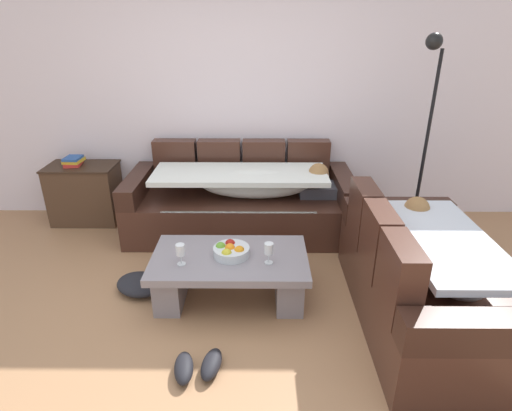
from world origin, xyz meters
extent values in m
plane|color=#AC7B53|center=(0.00, 0.00, 0.00)|extent=(14.00, 14.00, 0.00)
cube|color=white|center=(0.00, 2.15, 1.35)|extent=(9.00, 0.10, 2.70)
cube|color=#45261C|center=(0.09, 1.60, 0.21)|extent=(2.27, 0.92, 0.42)
cube|color=#45261C|center=(-0.62, 1.98, 0.65)|extent=(0.45, 0.16, 0.46)
cube|color=#45261C|center=(-0.15, 1.98, 0.65)|extent=(0.45, 0.16, 0.46)
cube|color=#45261C|center=(0.33, 1.98, 0.65)|extent=(0.45, 0.16, 0.46)
cube|color=#45261C|center=(0.81, 1.98, 0.65)|extent=(0.45, 0.16, 0.46)
cube|color=#371F17|center=(-0.95, 1.60, 0.52)|extent=(0.18, 0.92, 0.20)
cube|color=#371F17|center=(1.14, 1.60, 0.52)|extent=(0.18, 0.92, 0.20)
cube|color=#4C4C56|center=(0.87, 1.59, 0.47)|extent=(0.36, 0.28, 0.11)
sphere|color=beige|center=(0.87, 1.55, 0.64)|extent=(0.21, 0.21, 0.21)
sphere|color=#9E7042|center=(0.87, 1.55, 0.67)|extent=(0.20, 0.20, 0.20)
ellipsoid|color=white|center=(0.25, 1.55, 0.56)|extent=(1.10, 0.44, 0.28)
cube|color=white|center=(0.09, 1.53, 0.66)|extent=(1.70, 0.60, 0.05)
cube|color=white|center=(0.09, 1.16, 0.23)|extent=(1.44, 0.04, 0.38)
cube|color=#45261C|center=(1.49, 0.21, 0.21)|extent=(0.92, 1.71, 0.42)
cube|color=#45261C|center=(1.11, -0.24, 0.65)|extent=(0.16, 0.42, 0.46)
cube|color=#45261C|center=(1.11, 0.21, 0.65)|extent=(0.16, 0.42, 0.46)
cube|color=#45261C|center=(1.11, 0.66, 0.65)|extent=(0.16, 0.42, 0.46)
cube|color=#371F17|center=(1.49, -0.56, 0.52)|extent=(0.92, 0.18, 0.20)
cube|color=#371F17|center=(1.49, 0.98, 0.52)|extent=(0.92, 0.18, 0.20)
cube|color=#2D6660|center=(1.50, 0.71, 0.47)|extent=(0.28, 0.36, 0.11)
sphere|color=tan|center=(1.54, 0.71, 0.64)|extent=(0.21, 0.21, 0.21)
sphere|color=#9E7042|center=(1.54, 0.71, 0.67)|extent=(0.20, 0.20, 0.20)
ellipsoid|color=silver|center=(1.54, 0.09, 0.56)|extent=(0.44, 0.79, 0.28)
cube|color=silver|center=(1.56, 0.21, 0.66)|extent=(0.60, 1.24, 0.05)
cube|color=silver|center=(1.93, 0.21, 0.23)|extent=(0.04, 1.06, 0.38)
cube|color=gray|center=(0.06, 0.45, 0.35)|extent=(1.20, 0.68, 0.06)
cube|color=gray|center=(-0.40, 0.45, 0.16)|extent=(0.20, 0.54, 0.32)
cube|color=gray|center=(0.52, 0.45, 0.16)|extent=(0.20, 0.54, 0.32)
cylinder|color=silver|center=(0.07, 0.46, 0.42)|extent=(0.28, 0.28, 0.07)
sphere|color=orange|center=(0.06, 0.46, 0.44)|extent=(0.08, 0.08, 0.08)
sphere|color=#AA1E16|center=(0.06, 0.53, 0.44)|extent=(0.08, 0.08, 0.08)
sphere|color=#65A631|center=(-0.01, 0.48, 0.44)|extent=(0.08, 0.08, 0.08)
sphere|color=orange|center=(0.13, 0.42, 0.44)|extent=(0.08, 0.08, 0.08)
sphere|color=gold|center=(0.04, 0.38, 0.44)|extent=(0.08, 0.08, 0.08)
cylinder|color=silver|center=(-0.29, 0.33, 0.38)|extent=(0.06, 0.06, 0.01)
cylinder|color=silver|center=(-0.29, 0.33, 0.42)|extent=(0.01, 0.01, 0.07)
cylinder|color=silver|center=(-0.29, 0.33, 0.50)|extent=(0.07, 0.07, 0.08)
cylinder|color=silver|center=(0.36, 0.35, 0.38)|extent=(0.06, 0.06, 0.01)
cylinder|color=silver|center=(0.36, 0.35, 0.42)|extent=(0.01, 0.01, 0.07)
cylinder|color=silver|center=(0.36, 0.35, 0.50)|extent=(0.07, 0.07, 0.08)
cube|color=#4C3323|center=(-1.61, 1.85, 0.31)|extent=(0.70, 0.42, 0.62)
cube|color=#352418|center=(-1.61, 1.85, 0.63)|extent=(0.72, 0.44, 0.02)
cube|color=red|center=(-1.68, 1.86, 0.66)|extent=(0.18, 0.23, 0.03)
cube|color=gold|center=(-1.67, 1.86, 0.69)|extent=(0.19, 0.21, 0.03)
cube|color=#2D569E|center=(-1.67, 1.85, 0.72)|extent=(0.17, 0.20, 0.02)
cylinder|color=black|center=(1.86, 1.51, 0.01)|extent=(0.28, 0.28, 0.02)
cylinder|color=black|center=(1.86, 1.51, 0.92)|extent=(0.03, 0.03, 1.80)
sphere|color=black|center=(1.74, 1.41, 1.88)|extent=(0.14, 0.14, 0.14)
ellipsoid|color=black|center=(-0.19, -0.35, 0.04)|extent=(0.16, 0.28, 0.09)
ellipsoid|color=black|center=(-0.02, -0.32, 0.04)|extent=(0.16, 0.29, 0.09)
ellipsoid|color=#232328|center=(-0.69, 0.53, 0.06)|extent=(0.50, 0.47, 0.12)
camera|label=1|loc=(0.28, -2.30, 2.03)|focal=29.06mm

